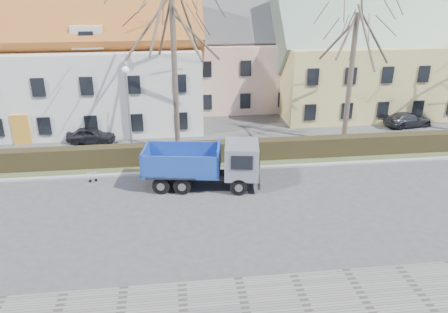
{
  "coord_description": "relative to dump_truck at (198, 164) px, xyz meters",
  "views": [
    {
      "loc": [
        -2.3,
        -20.0,
        11.07
      ],
      "look_at": [
        0.54,
        2.94,
        1.6
      ],
      "focal_mm": 35.0,
      "sensor_mm": 36.0,
      "label": 1
    }
  ],
  "objects": [
    {
      "name": "dump_truck",
      "position": [
        0.0,
        0.0,
        0.0
      ],
      "size": [
        7.11,
        3.57,
        2.72
      ],
      "primitive_type": null,
      "rotation": [
        0.0,
        0.0,
        -0.16
      ],
      "color": "navy",
      "rests_on": "ground"
    },
    {
      "name": "building_white",
      "position": [
        -12.0,
        13.42,
        3.39
      ],
      "size": [
        26.8,
        10.8,
        9.5
      ],
      "primitive_type": null,
      "color": "silver",
      "rests_on": "ground"
    },
    {
      "name": "tree_1",
      "position": [
        -1.0,
        5.92,
        4.97
      ],
      "size": [
        9.2,
        9.2,
        12.65
      ],
      "primitive_type": null,
      "color": "#4B3E34",
      "rests_on": "ground"
    },
    {
      "name": "grass_strip",
      "position": [
        1.0,
        3.62,
        -1.31
      ],
      "size": [
        80.0,
        3.0,
        0.1
      ],
      "primitive_type": "cube",
      "color": "#3D4828",
      "rests_on": "ground"
    },
    {
      "name": "curb_far",
      "position": [
        1.0,
        2.02,
        -1.3
      ],
      "size": [
        80.0,
        0.3,
        0.12
      ],
      "primitive_type": "cube",
      "color": "#989794",
      "rests_on": "ground"
    },
    {
      "name": "building_yellow",
      "position": [
        17.0,
        14.42,
        2.89
      ],
      "size": [
        18.8,
        10.8,
        8.5
      ],
      "primitive_type": null,
      "color": "tan",
      "rests_on": "ground"
    },
    {
      "name": "ground",
      "position": [
        1.0,
        -2.58,
        -1.36
      ],
      "size": [
        120.0,
        120.0,
        0.0
      ],
      "primitive_type": "plane",
      "color": "#3D3C3F"
    },
    {
      "name": "hedge",
      "position": [
        1.0,
        3.42,
        -0.71
      ],
      "size": [
        60.0,
        0.9,
        1.3
      ],
      "primitive_type": "cube",
      "color": "black",
      "rests_on": "ground"
    },
    {
      "name": "tree_2",
      "position": [
        11.0,
        5.92,
        4.14
      ],
      "size": [
        8.0,
        8.0,
        11.0
      ],
      "primitive_type": null,
      "color": "#4B3E34",
      "rests_on": "ground"
    },
    {
      "name": "parked_car_b",
      "position": [
        17.45,
        8.82,
        -0.79
      ],
      "size": [
        4.12,
        2.18,
        1.14
      ],
      "primitive_type": "imported",
      "rotation": [
        0.0,
        0.0,
        1.73
      ],
      "color": "#24252B",
      "rests_on": "ground"
    },
    {
      "name": "building_pink",
      "position": [
        5.0,
        17.42,
        2.64
      ],
      "size": [
        10.8,
        8.8,
        8.0
      ],
      "primitive_type": null,
      "color": "#DAAD9A",
      "rests_on": "ground"
    },
    {
      "name": "streetlight",
      "position": [
        -3.98,
        4.42,
        1.75
      ],
      "size": [
        0.49,
        0.49,
        6.22
      ],
      "primitive_type": null,
      "color": "gray",
      "rests_on": "ground"
    },
    {
      "name": "cart_frame",
      "position": [
        -6.28,
        1.23,
        -1.01
      ],
      "size": [
        0.85,
        0.63,
        0.69
      ],
      "primitive_type": null,
      "rotation": [
        0.0,
        0.0,
        0.29
      ],
      "color": "silver",
      "rests_on": "ground"
    },
    {
      "name": "parked_car_a",
      "position": [
        -7.17,
        8.04,
        -0.78
      ],
      "size": [
        3.62,
        1.99,
        1.17
      ],
      "primitive_type": "imported",
      "rotation": [
        0.0,
        0.0,
        1.38
      ],
      "color": "black",
      "rests_on": "ground"
    }
  ]
}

